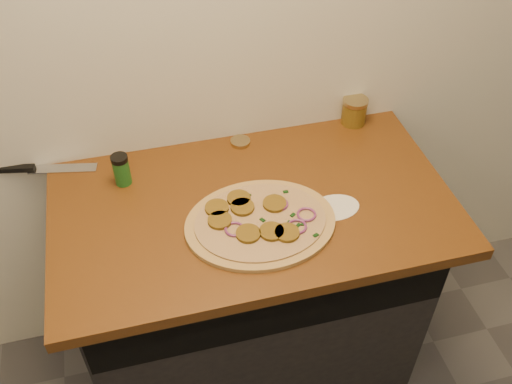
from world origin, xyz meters
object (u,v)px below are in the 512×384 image
object	(u,v)px
spice_shaker	(121,170)
salsa_jar	(354,111)
pizza	(260,222)
chefs_knife	(38,169)

from	to	relation	value
spice_shaker	salsa_jar	bearing A→B (deg)	8.31
spice_shaker	pizza	bearing A→B (deg)	-37.50
chefs_knife	salsa_jar	distance (m)	1.06
pizza	chefs_knife	size ratio (longest dim) A/B	1.39
pizza	chefs_knife	world-z (taller)	pizza
pizza	salsa_jar	xyz separation A→B (m)	(0.44, 0.40, 0.04)
chefs_knife	salsa_jar	world-z (taller)	salsa_jar
pizza	chefs_knife	distance (m)	0.74
salsa_jar	pizza	bearing A→B (deg)	-138.03
spice_shaker	chefs_knife	bearing A→B (deg)	153.83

